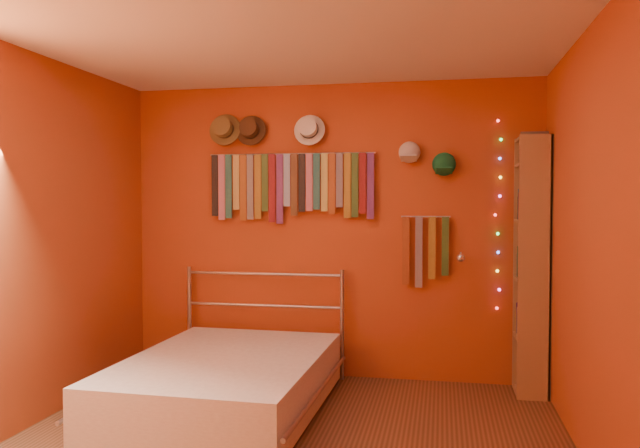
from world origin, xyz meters
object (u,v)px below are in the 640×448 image
Objects in this scene: tie_rack at (290,183)px; bookshelf at (537,264)px; reading_lamp at (461,258)px; bed at (226,382)px.

bookshelf is at bearing -4.42° from tie_rack.
reading_lamp is 0.58m from bookshelf.
reading_lamp is 0.15× the size of bed.
bookshelf is 2.51m from bed.
tie_rack is 1.56m from reading_lamp.
tie_rack is 0.75× the size of bed.
reading_lamp reaches higher than bed.
tie_rack is 2.11m from bookshelf.
reading_lamp is 2.04m from bed.
bed is at bearing -102.37° from tie_rack.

